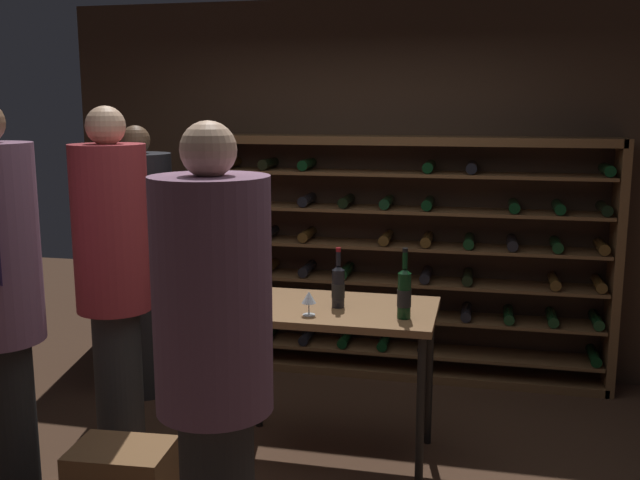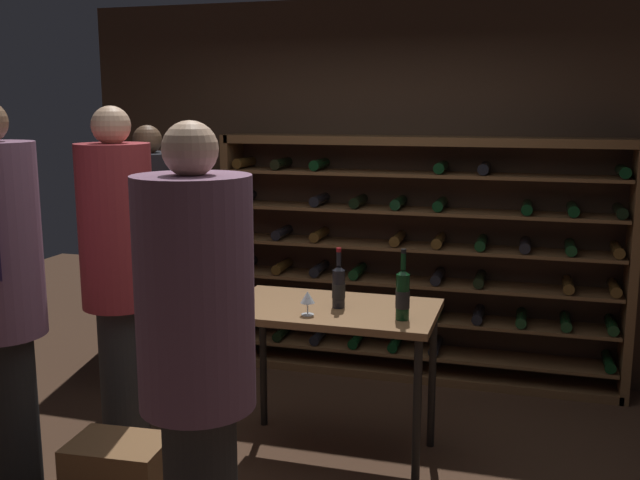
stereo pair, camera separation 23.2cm
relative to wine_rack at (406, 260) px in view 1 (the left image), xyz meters
The scene contains 10 objects.
back_wall 0.66m from the wine_rack, 150.21° to the left, with size 4.56×0.10×2.76m, color #3D2B1E.
wine_rack is the anchor object (origin of this frame).
tasting_table 1.42m from the wine_rack, 100.62° to the right, with size 1.16×0.69×0.90m.
person_guest_khaki 2.76m from the wine_rack, 99.37° to the right, with size 0.45×0.45×1.95m.
person_bystander_red_print 2.19m from the wine_rack, 132.78° to the right, with size 0.42×0.42×2.00m.
person_host_in_suit 1.89m from the wine_rack, 156.18° to the right, with size 0.46×0.46×1.87m.
wine_bottle_amber_reserve 1.42m from the wine_rack, 99.15° to the right, with size 0.07×0.07×0.34m.
wine_bottle_gold_foil 1.83m from the wine_rack, 113.93° to the right, with size 0.08×0.08×0.36m.
wine_bottle_red_label 1.55m from the wine_rack, 84.28° to the right, with size 0.07×0.07×0.38m.
wine_glass_stemmed_right 1.63m from the wine_rack, 102.29° to the right, with size 0.08×0.08×0.13m.
Camera 1 is at (0.91, -3.44, 2.00)m, focal length 40.82 mm.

